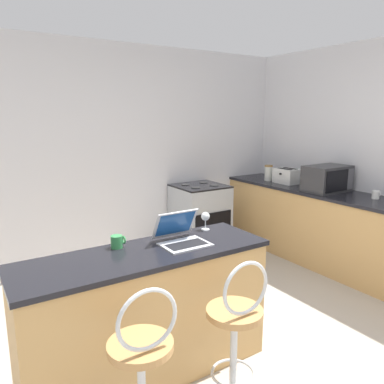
# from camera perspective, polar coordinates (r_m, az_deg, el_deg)

# --- Properties ---
(wall_back) EXTENTS (12.00, 0.06, 2.60)m
(wall_back) POSITION_cam_1_polar(r_m,az_deg,el_deg) (4.58, -11.97, 5.42)
(wall_back) COLOR silver
(wall_back) RESTS_ON ground_plane
(breakfast_bar) EXTENTS (1.70, 0.55, 0.89)m
(breakfast_bar) POSITION_cam_1_polar(r_m,az_deg,el_deg) (2.70, -6.84, -17.93)
(breakfast_bar) COLOR tan
(breakfast_bar) RESTS_ON ground_plane
(counter_right) EXTENTS (0.65, 3.20, 0.89)m
(counter_right) POSITION_cam_1_polar(r_m,az_deg,el_deg) (4.73, 20.85, -5.47)
(counter_right) COLOR tan
(counter_right) RESTS_ON ground_plane
(bar_stool_near) EXTENTS (0.40, 0.40, 0.98)m
(bar_stool_near) POSITION_cam_1_polar(r_m,az_deg,el_deg) (2.15, -7.51, -26.32)
(bar_stool_near) COLOR silver
(bar_stool_near) RESTS_ON ground_plane
(bar_stool_far) EXTENTS (0.40, 0.40, 0.98)m
(bar_stool_far) POSITION_cam_1_polar(r_m,az_deg,el_deg) (2.42, 6.68, -21.53)
(bar_stool_far) COLOR silver
(bar_stool_far) RESTS_ON ground_plane
(laptop) EXTENTS (0.32, 0.32, 0.22)m
(laptop) POSITION_cam_1_polar(r_m,az_deg,el_deg) (2.64, -1.72, -6.59)
(laptop) COLOR #B7BABF
(laptop) RESTS_ON breakfast_bar
(microwave) EXTENTS (0.54, 0.35, 0.30)m
(microwave) POSITION_cam_1_polar(r_m,az_deg,el_deg) (4.66, 19.91, 1.94)
(microwave) COLOR #2D2D30
(microwave) RESTS_ON counter_right
(toaster) EXTENTS (0.26, 0.31, 0.20)m
(toaster) POSITION_cam_1_polar(r_m,az_deg,el_deg) (5.09, 14.32, 2.40)
(toaster) COLOR silver
(toaster) RESTS_ON counter_right
(stove_range) EXTENTS (0.63, 0.61, 0.90)m
(stove_range) POSITION_cam_1_polar(r_m,az_deg,el_deg) (4.89, 1.21, -4.11)
(stove_range) COLOR #9EA3A8
(stove_range) RESTS_ON ground_plane
(mug_white) EXTENTS (0.09, 0.08, 0.09)m
(mug_white) POSITION_cam_1_polar(r_m,az_deg,el_deg) (4.47, 26.22, -0.37)
(mug_white) COLOR white
(mug_white) RESTS_ON counter_right
(mug_green) EXTENTS (0.10, 0.08, 0.09)m
(mug_green) POSITION_cam_1_polar(r_m,az_deg,el_deg) (2.60, -11.33, -7.43)
(mug_green) COLOR #338447
(mug_green) RESTS_ON breakfast_bar
(storage_jar) EXTENTS (0.11, 0.11, 0.21)m
(storage_jar) POSITION_cam_1_polar(r_m,az_deg,el_deg) (5.22, 11.57, 2.88)
(storage_jar) COLOR silver
(storage_jar) RESTS_ON counter_right
(wine_glass_short) EXTENTS (0.07, 0.07, 0.14)m
(wine_glass_short) POSITION_cam_1_polar(r_m,az_deg,el_deg) (2.92, 2.04, -3.88)
(wine_glass_short) COLOR silver
(wine_glass_short) RESTS_ON breakfast_bar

